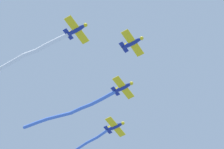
{
  "coord_description": "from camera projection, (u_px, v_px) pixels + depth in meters",
  "views": [
    {
      "loc": [
        -47.45,
        -20.48,
        6.8
      ],
      "look_at": [
        -0.26,
        3.19,
        79.4
      ],
      "focal_mm": 65.69,
      "sensor_mm": 36.0,
      "label": 1
    }
  ],
  "objects": [
    {
      "name": "airplane_lead",
      "position": [
        133.0,
        43.0,
        84.99
      ],
      "size": [
        7.03,
        5.27,
        1.75
      ],
      "rotation": [
        0.0,
        0.0,
        4.63
      ],
      "color": "navy"
    },
    {
      "name": "airplane_left_wing",
      "position": [
        123.0,
        87.0,
        91.89
      ],
      "size": [
        7.05,
        5.3,
        1.75
      ],
      "rotation": [
        0.0,
        0.0,
        4.6
      ],
      "color": "navy"
    },
    {
      "name": "airplane_right_wing",
      "position": [
        77.0,
        30.0,
        83.5
      ],
      "size": [
        7.02,
        5.25,
        1.75
      ],
      "rotation": [
        0.0,
        0.0,
        4.64
      ],
      "color": "navy"
    },
    {
      "name": "airplane_slot",
      "position": [
        115.0,
        127.0,
        98.54
      ],
      "size": [
        7.04,
        5.28,
        1.75
      ],
      "rotation": [
        0.0,
        0.0,
        4.62
      ],
      "color": "navy"
    },
    {
      "name": "smoke_trail_left_wing",
      "position": [
        69.0,
        112.0,
        95.7
      ],
      "size": [
        2.77,
        24.37,
        2.04
      ],
      "color": "#4C75DB"
    },
    {
      "name": "smoke_trail_right_wing",
      "position": [
        23.0,
        57.0,
        86.99
      ],
      "size": [
        1.92,
        22.7,
        2.67
      ],
      "color": "white"
    }
  ]
}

